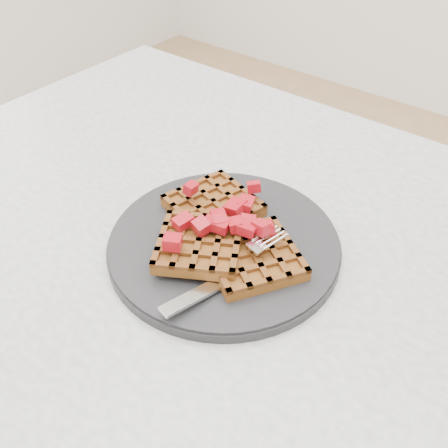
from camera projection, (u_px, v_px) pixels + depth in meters
name	position (u px, v px, depth m)	size (l,w,h in m)	color
table	(257.00, 321.00, 0.67)	(1.20, 0.80, 0.75)	silver
plate	(224.00, 244.00, 0.61)	(0.28, 0.28, 0.02)	black
waffles	(222.00, 234.00, 0.60)	(0.22, 0.20, 0.03)	brown
strawberry_pile	(224.00, 215.00, 0.58)	(0.15, 0.15, 0.02)	#86000C
fork	(235.00, 272.00, 0.55)	(0.02, 0.18, 0.02)	silver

